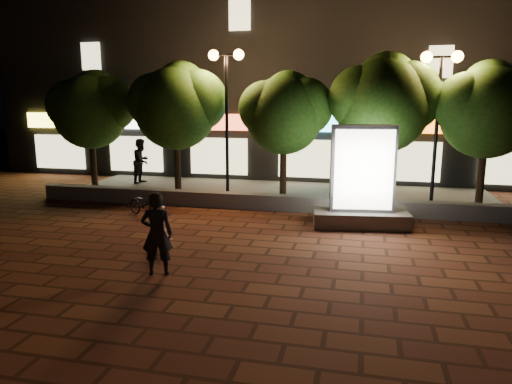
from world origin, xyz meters
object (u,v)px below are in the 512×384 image
(pedestrian, at_px, (142,161))
(scooter_pink, at_px, (163,228))
(street_lamp_left, at_px, (226,86))
(scooter_parked, at_px, (144,204))
(tree_right, at_px, (385,100))
(tree_far_right, at_px, (489,106))
(ad_kiosk, at_px, (362,186))
(tree_far_left, at_px, (92,107))
(rider, at_px, (157,234))
(tree_left, at_px, (178,103))
(street_lamp_right, at_px, (439,89))
(tree_mid, at_px, (286,110))

(pedestrian, bearing_deg, scooter_pink, -146.31)
(street_lamp_left, xyz_separation_m, scooter_parked, (-1.77, -3.06, -3.63))
(street_lamp_left, distance_m, scooter_parked, 5.07)
(street_lamp_left, bearing_deg, tree_right, 2.81)
(tree_far_right, height_order, ad_kiosk, tree_far_right)
(tree_far_left, relative_size, rider, 2.64)
(tree_left, xyz_separation_m, street_lamp_right, (8.95, -0.26, 0.45))
(street_lamp_left, relative_size, ad_kiosk, 1.79)
(tree_left, bearing_deg, scooter_pink, -71.66)
(street_lamp_right, height_order, pedestrian, street_lamp_right)
(tree_far_left, relative_size, tree_left, 0.95)
(tree_far_left, distance_m, ad_kiosk, 10.78)
(scooter_pink, distance_m, scooter_parked, 3.27)
(tree_right, distance_m, rider, 9.40)
(ad_kiosk, bearing_deg, tree_left, 157.11)
(tree_left, distance_m, tree_right, 7.30)
(street_lamp_right, bearing_deg, rider, -130.36)
(rider, bearing_deg, street_lamp_right, -146.54)
(street_lamp_left, height_order, pedestrian, street_lamp_left)
(tree_mid, distance_m, ad_kiosk, 4.40)
(tree_far_left, relative_size, ad_kiosk, 1.60)
(tree_far_left, bearing_deg, rider, -51.48)
(ad_kiosk, xyz_separation_m, pedestrian, (-9.14, 4.63, -0.14))
(scooter_parked, bearing_deg, tree_far_left, 76.79)
(tree_far_left, distance_m, scooter_pink, 8.63)
(tree_left, bearing_deg, ad_kiosk, -22.89)
(street_lamp_right, bearing_deg, pedestrian, 169.71)
(street_lamp_right, relative_size, rider, 2.84)
(tree_right, height_order, tree_far_right, tree_right)
(tree_mid, bearing_deg, pedestrian, 164.35)
(street_lamp_right, bearing_deg, scooter_pink, -140.29)
(ad_kiosk, relative_size, rider, 1.65)
(tree_left, relative_size, street_lamp_right, 0.98)
(ad_kiosk, distance_m, pedestrian, 10.24)
(tree_far_right, xyz_separation_m, scooter_pink, (-8.50, -6.03, -2.88))
(tree_far_right, distance_m, scooter_pink, 10.81)
(tree_far_left, relative_size, scooter_pink, 2.84)
(scooter_pink, bearing_deg, tree_left, 86.03)
(tree_right, height_order, street_lamp_right, tree_right)
(tree_mid, bearing_deg, tree_left, 180.00)
(tree_left, height_order, ad_kiosk, tree_left)
(ad_kiosk, xyz_separation_m, scooter_parked, (-6.51, -0.50, -0.77))
(tree_right, bearing_deg, rider, -121.27)
(scooter_parked, bearing_deg, street_lamp_right, -41.83)
(tree_far_right, distance_m, scooter_parked, 11.25)
(tree_far_left, height_order, street_lamp_left, street_lamp_left)
(tree_left, height_order, tree_far_right, tree_left)
(tree_far_right, relative_size, pedestrian, 2.53)
(ad_kiosk, bearing_deg, rider, -129.75)
(tree_far_left, distance_m, scooter_parked, 5.74)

